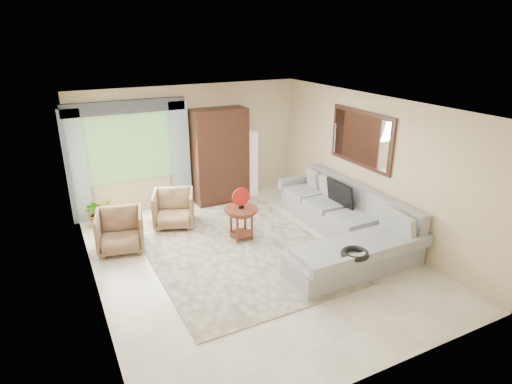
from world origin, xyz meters
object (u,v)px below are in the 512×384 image
sectional_sofa (343,227)px  armchair_left (120,231)px  armchair_right (174,209)px  armoire (220,156)px  floor_lamp (251,164)px  tv_screen (340,193)px  coffee_table (241,223)px  potted_plant (98,212)px

sectional_sofa → armchair_left: (-3.71, 1.50, 0.08)m
armchair_right → armoire: bearing=52.0°
armchair_right → floor_lamp: 2.37m
armchair_left → armchair_right: armchair_left is taller
armoire → floor_lamp: size_ratio=1.40×
armchair_left → floor_lamp: (3.28, 1.46, 0.39)m
sectional_sofa → floor_lamp: bearing=98.3°
armchair_left → floor_lamp: floor_lamp is taller
tv_screen → armchair_right: (-2.85, 1.55, -0.36)m
floor_lamp → armoire: bearing=-175.7°
coffee_table → potted_plant: size_ratio=1.06×
potted_plant → coffee_table: bearing=-39.0°
armchair_right → tv_screen: bearing=-8.5°
coffee_table → floor_lamp: 2.43m
floor_lamp → coffee_table: bearing=-120.6°
sectional_sofa → floor_lamp: size_ratio=2.31×
armchair_left → armoire: size_ratio=0.38×
sectional_sofa → floor_lamp: floor_lamp is taller
tv_screen → armchair_right: size_ratio=0.94×
sectional_sofa → armoire: (-1.23, 2.90, 0.77)m
tv_screen → floor_lamp: bearing=105.9°
armchair_left → potted_plant: 1.26m
coffee_table → armoire: armoire is taller
armoire → coffee_table: bearing=-101.8°
floor_lamp → tv_screen: bearing=-74.1°
armchair_right → armoire: (1.35, 0.84, 0.69)m
armchair_left → potted_plant: bearing=111.8°
armoire → floor_lamp: bearing=4.3°
coffee_table → sectional_sofa: bearing=-28.6°
coffee_table → potted_plant: bearing=141.0°
armchair_left → sectional_sofa: bearing=-9.9°
potted_plant → armoire: size_ratio=0.28×
sectional_sofa → potted_plant: sectional_sofa is taller
sectional_sofa → floor_lamp: (-0.43, 2.96, 0.47)m
sectional_sofa → tv_screen: tv_screen is taller
armchair_right → potted_plant: (-1.34, 0.69, -0.06)m
tv_screen → floor_lamp: (-0.70, 2.45, 0.03)m
armchair_right → floor_lamp: bearing=42.8°
coffee_table → armoire: (0.42, 2.00, 0.72)m
floor_lamp → potted_plant: bearing=-176.5°
armchair_right → floor_lamp: (2.15, 0.90, 0.39)m
sectional_sofa → armchair_right: (-2.58, 2.05, 0.08)m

